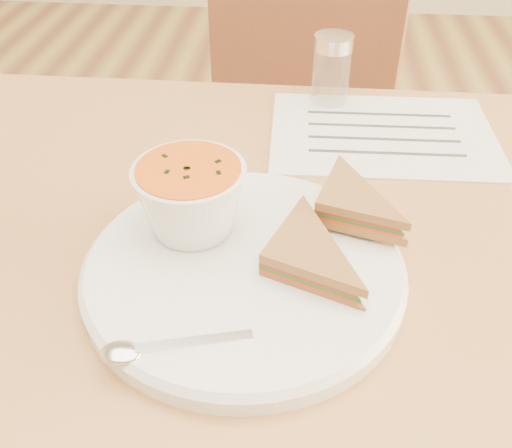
# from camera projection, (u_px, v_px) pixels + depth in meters

# --- Properties ---
(dining_table) EXTENTS (1.00, 0.70, 0.75)m
(dining_table) POSITION_uv_depth(u_px,v_px,m) (290.00, 422.00, 0.85)
(dining_table) COLOR olive
(dining_table) RESTS_ON floor
(chair_far) EXTENTS (0.56, 0.56, 1.00)m
(chair_far) POSITION_uv_depth(u_px,v_px,m) (266.00, 147.00, 1.23)
(chair_far) COLOR brown
(chair_far) RESTS_ON floor
(plate) EXTENTS (0.37, 0.37, 0.02)m
(plate) POSITION_uv_depth(u_px,v_px,m) (244.00, 270.00, 0.55)
(plate) COLOR white
(plate) RESTS_ON dining_table
(soup_bowl) EXTENTS (0.13, 0.13, 0.08)m
(soup_bowl) POSITION_uv_depth(u_px,v_px,m) (191.00, 202.00, 0.56)
(soup_bowl) COLOR white
(soup_bowl) RESTS_ON plate
(sandwich_half_a) EXTENTS (0.13, 0.13, 0.03)m
(sandwich_half_a) POSITION_uv_depth(u_px,v_px,m) (259.00, 268.00, 0.52)
(sandwich_half_a) COLOR #A36539
(sandwich_half_a) RESTS_ON plate
(sandwich_half_b) EXTENTS (0.12, 0.12, 0.03)m
(sandwich_half_b) POSITION_uv_depth(u_px,v_px,m) (314.00, 214.00, 0.57)
(sandwich_half_b) COLOR #A36539
(sandwich_half_b) RESTS_ON plate
(spoon) EXTENTS (0.17, 0.08, 0.01)m
(spoon) POSITION_uv_depth(u_px,v_px,m) (183.00, 344.00, 0.46)
(spoon) COLOR silver
(spoon) RESTS_ON plate
(paper_menu) EXTENTS (0.30, 0.23, 0.00)m
(paper_menu) POSITION_uv_depth(u_px,v_px,m) (383.00, 134.00, 0.77)
(paper_menu) COLOR silver
(paper_menu) RESTS_ON dining_table
(condiment_shaker) EXTENTS (0.06, 0.06, 0.10)m
(condiment_shaker) POSITION_uv_depth(u_px,v_px,m) (331.00, 70.00, 0.81)
(condiment_shaker) COLOR silver
(condiment_shaker) RESTS_ON dining_table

